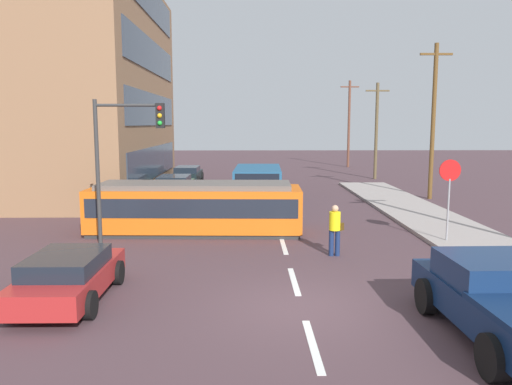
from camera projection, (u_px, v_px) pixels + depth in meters
ground_plane at (277, 224)px, 21.65m from camera, size 120.00×120.00×0.00m
sidewalk_curb_right at (476, 243)px, 17.79m from camera, size 3.20×36.00×0.14m
lane_stripe_0 at (313, 345)px, 9.76m from camera, size 0.16×2.40×0.01m
lane_stripe_1 at (294, 281)px, 13.72m from camera, size 0.16×2.40×0.01m
lane_stripe_2 at (284, 246)px, 17.69m from camera, size 0.16×2.40×0.01m
lane_stripe_3 at (272, 207)px, 25.91m from camera, size 0.16×2.40×0.01m
lane_stripe_4 at (268, 191)px, 31.85m from camera, size 0.16×2.40×0.01m
corner_building at (24, 88)px, 30.58m from camera, size 15.62×17.17×12.80m
streetcar_tram at (196, 207)px, 19.77m from camera, size 8.30×2.79×1.98m
city_bus at (258, 181)px, 28.16m from camera, size 2.70×5.51×1.84m
pedestrian_crossing at (335, 227)px, 16.25m from camera, size 0.50×0.36×1.67m
pickup_truck_parked at (505, 301)px, 9.88m from camera, size 2.35×5.04×1.55m
parked_sedan_near at (69, 276)px, 12.14m from camera, size 1.93×4.05×1.19m
parked_sedan_mid at (166, 201)px, 23.72m from camera, size 2.07×4.13×1.19m
parked_sedan_far at (174, 185)px, 30.10m from camera, size 2.15×4.49×1.19m
parked_sedan_furthest at (188, 174)px, 36.60m from camera, size 2.03×4.49×1.19m
stop_sign at (449, 183)px, 17.68m from camera, size 0.76×0.07×2.88m
traffic_light_mast at (124, 145)px, 17.21m from camera, size 2.41×0.33×5.08m
utility_pole_mid at (433, 119)px, 28.20m from camera, size 1.80×0.24×8.66m
utility_pole_far at (376, 129)px, 38.67m from camera, size 1.80×0.24×7.35m
utility_pole_distant at (349, 122)px, 49.26m from camera, size 1.80×0.24×8.40m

